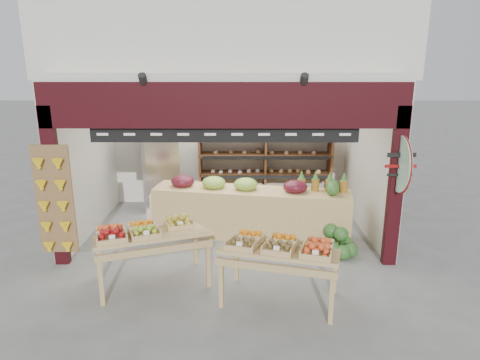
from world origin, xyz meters
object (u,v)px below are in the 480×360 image
(display_table_right, at_px, (281,248))
(mid_counter, at_px, (250,211))
(cardboard_stack, at_px, (171,212))
(display_table_left, at_px, (143,234))
(refrigerator, at_px, (160,167))
(back_shelving, at_px, (265,160))
(watermelon_pile, at_px, (338,244))

(display_table_right, bearing_deg, mid_counter, 99.06)
(mid_counter, distance_m, display_table_right, 2.40)
(cardboard_stack, bearing_deg, display_table_right, -55.93)
(cardboard_stack, distance_m, display_table_left, 2.59)
(refrigerator, distance_m, cardboard_stack, 1.31)
(back_shelving, bearing_deg, display_table_right, -89.98)
(display_table_right, bearing_deg, refrigerator, 120.78)
(back_shelving, height_order, cardboard_stack, back_shelving)
(back_shelving, bearing_deg, refrigerator, -177.89)
(mid_counter, distance_m, display_table_left, 2.51)
(refrigerator, xyz_separation_m, cardboard_stack, (0.37, -1.03, -0.72))
(refrigerator, distance_m, display_table_right, 4.69)
(mid_counter, xyz_separation_m, display_table_right, (0.37, -2.35, 0.29))
(display_table_right, xyz_separation_m, watermelon_pile, (1.16, 1.52, -0.61))
(cardboard_stack, height_order, display_table_left, display_table_left)
(cardboard_stack, height_order, watermelon_pile, cardboard_stack)
(display_table_left, bearing_deg, mid_counter, 48.75)
(refrigerator, relative_size, display_table_left, 1.03)
(refrigerator, height_order, mid_counter, refrigerator)
(watermelon_pile, bearing_deg, back_shelving, 113.99)
(back_shelving, xyz_separation_m, display_table_right, (0.00, -4.12, -0.32))
(display_table_left, bearing_deg, display_table_right, -13.34)
(back_shelving, xyz_separation_m, display_table_left, (-2.01, -3.64, -0.31))
(mid_counter, bearing_deg, display_table_right, -80.94)
(back_shelving, relative_size, display_table_right, 1.70)
(back_shelving, relative_size, cardboard_stack, 3.09)
(watermelon_pile, bearing_deg, display_table_left, -161.84)
(cardboard_stack, relative_size, display_table_right, 0.55)
(mid_counter, height_order, display_table_left, mid_counter)
(refrigerator, bearing_deg, display_table_right, -78.26)
(cardboard_stack, bearing_deg, refrigerator, 109.79)
(cardboard_stack, relative_size, watermelon_pile, 1.48)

